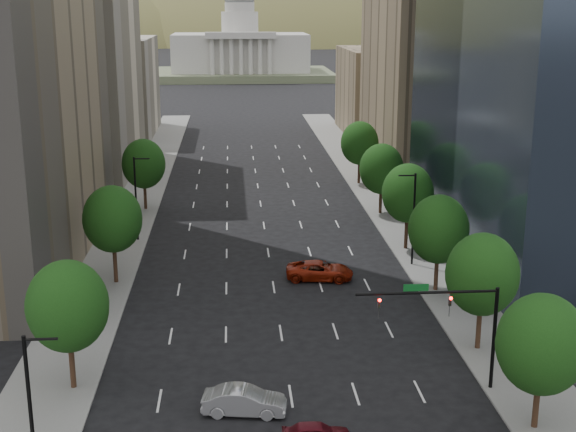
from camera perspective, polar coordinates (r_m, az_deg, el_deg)
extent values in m
cube|color=slate|center=(79.99, -12.62, -2.79)|extent=(6.00, 200.00, 0.15)
cube|color=slate|center=(81.33, 9.54, -2.33)|extent=(6.00, 200.00, 0.15)
cube|color=beige|center=(120.43, -14.75, 11.48)|extent=(14.00, 30.00, 35.00)
cube|color=beige|center=(153.58, -12.35, 9.13)|extent=(14.00, 26.00, 18.00)
cube|color=#8C7759|center=(119.12, 9.85, 10.50)|extent=(14.00, 30.00, 30.00)
cube|color=#8C7759|center=(151.88, 6.75, 8.93)|extent=(14.00, 26.00, 16.00)
cylinder|color=#382316|center=(49.29, 17.55, -12.58)|extent=(0.36, 0.36, 3.75)
ellipsoid|color=#11330E|center=(47.79, 17.89, -8.82)|extent=(5.20, 5.20, 5.98)
cylinder|color=#382316|center=(58.58, 13.66, -7.60)|extent=(0.36, 0.36, 4.00)
ellipsoid|color=#11330E|center=(57.26, 13.89, -4.12)|extent=(5.20, 5.20, 5.98)
cylinder|color=#382316|center=(69.35, 10.70, -3.85)|extent=(0.36, 0.36, 3.90)
ellipsoid|color=#11330E|center=(68.26, 10.85, -0.94)|extent=(5.20, 5.20, 5.98)
cylinder|color=#382316|center=(80.42, 8.56, -1.02)|extent=(0.36, 0.36, 4.10)
ellipsoid|color=#11330E|center=(79.44, 8.67, 1.65)|extent=(5.20, 5.20, 5.98)
cylinder|color=#382316|center=(93.69, 6.72, 1.27)|extent=(0.36, 0.36, 3.80)
ellipsoid|color=#11330E|center=(92.91, 6.78, 3.41)|extent=(5.20, 5.20, 5.98)
cylinder|color=#382316|center=(109.03, 5.16, 3.34)|extent=(0.36, 0.36, 4.00)
ellipsoid|color=#11330E|center=(108.33, 5.21, 5.29)|extent=(5.20, 5.20, 5.98)
cylinder|color=#382316|center=(53.31, -15.38, -10.07)|extent=(0.36, 0.36, 4.00)
ellipsoid|color=#11330E|center=(51.86, -15.67, -6.30)|extent=(5.20, 5.20, 5.98)
cylinder|color=#382316|center=(71.63, -12.41, -3.22)|extent=(0.36, 0.36, 4.15)
ellipsoid|color=#11330E|center=(70.52, -12.59, -0.21)|extent=(5.20, 5.20, 5.98)
cylinder|color=#382316|center=(96.49, -10.31, 1.58)|extent=(0.36, 0.36, 3.95)
ellipsoid|color=#11330E|center=(95.70, -10.41, 3.74)|extent=(5.20, 5.20, 5.98)
cylinder|color=black|center=(74.96, 9.08, -0.29)|extent=(0.20, 0.20, 9.00)
cylinder|color=black|center=(73.77, 8.62, 2.92)|extent=(1.60, 0.14, 0.14)
cylinder|color=black|center=(41.66, -18.09, -13.93)|extent=(0.20, 0.20, 9.00)
cylinder|color=black|center=(39.61, -17.46, -8.51)|extent=(1.60, 0.14, 0.14)
cylinder|color=black|center=(83.29, -10.95, 1.18)|extent=(0.20, 0.20, 9.00)
cylinder|color=black|center=(82.29, -10.55, 4.10)|extent=(1.60, 0.14, 0.14)
cylinder|color=black|center=(52.47, 14.68, -8.64)|extent=(0.24, 0.24, 7.00)
cylinder|color=black|center=(49.99, 10.02, -5.49)|extent=(9.00, 0.18, 0.18)
imported|color=black|center=(50.57, 11.65, -6.00)|extent=(0.18, 0.22, 1.10)
imported|color=black|center=(49.56, 6.61, -6.22)|extent=(0.18, 0.22, 1.10)
sphere|color=#FF0C07|center=(50.34, 11.72, -5.86)|extent=(0.20, 0.20, 0.20)
sphere|color=#FF0C07|center=(49.32, 6.65, -6.08)|extent=(0.20, 0.20, 0.20)
cube|color=#0C591E|center=(49.71, 9.26, -5.14)|extent=(1.60, 0.06, 0.45)
cube|color=#596647|center=(266.31, -3.45, 10.19)|extent=(60.00, 40.00, 2.50)
cube|color=silver|center=(265.79, -3.48, 11.75)|extent=(44.00, 26.00, 12.00)
cube|color=silver|center=(251.51, -3.45, 12.92)|extent=(22.00, 4.00, 2.00)
cylinder|color=silver|center=(265.39, -3.51, 13.80)|extent=(12.00, 12.00, 7.00)
cylinder|color=silver|center=(265.32, -3.53, 14.88)|extent=(9.60, 9.60, 3.00)
ellipsoid|color=olive|center=(594.06, -17.64, 8.92)|extent=(380.00, 342.00, 190.00)
ellipsoid|color=olive|center=(620.38, -0.12, 9.04)|extent=(440.00, 396.00, 240.00)
ellipsoid|color=olive|center=(691.73, 14.04, 9.81)|extent=(360.00, 324.00, 200.00)
imported|color=#A5A6AB|center=(49.23, -3.19, -13.23)|extent=(5.31, 2.45, 1.68)
imported|color=maroon|center=(71.42, 2.31, -3.96)|extent=(6.38, 3.54, 1.69)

